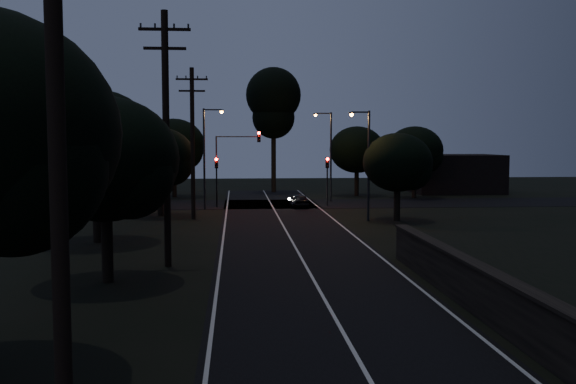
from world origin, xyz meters
TOP-DOWN VIEW (x-y plane):
  - road_surface at (0.00, 31.12)m, footprint 60.00×70.00m
  - utility_pole_near at (-6.00, -2.00)m, footprint 2.20×0.30m
  - utility_pole_mid at (-6.00, 15.00)m, footprint 2.20×0.30m
  - utility_pole_far at (-6.00, 32.00)m, footprint 2.20×0.30m
  - tree_left_b at (-7.80, 11.89)m, footprint 5.65×5.65m
  - tree_left_c at (-10.27, 21.87)m, footprint 6.51×6.51m
  - tree_left_d at (-8.32, 33.90)m, footprint 5.08×5.08m
  - tree_far_nw at (-8.79, 49.88)m, footprint 6.01×6.01m
  - tree_far_w at (-13.75, 45.86)m, footprint 7.14×7.14m
  - tree_far_ne at (9.19, 49.89)m, footprint 5.45×5.45m
  - tree_far_e at (14.19, 46.89)m, footprint 5.39×5.39m
  - tree_right_a at (8.17, 29.90)m, footprint 4.73×4.73m
  - tall_pine at (1.00, 55.00)m, footprint 5.80×5.80m
  - building_left at (-20.00, 52.00)m, footprint 10.00×8.00m
  - building_right at (20.00, 53.00)m, footprint 9.00×7.00m
  - signal_left at (-4.60, 39.99)m, footprint 0.28×0.35m
  - signal_right at (4.60, 39.99)m, footprint 0.28×0.35m
  - signal_mast at (-2.91, 39.99)m, footprint 3.70×0.35m
  - streetlight_a at (-5.31, 38.00)m, footprint 1.66×0.26m
  - streetlight_b at (5.31, 44.00)m, footprint 1.66×0.26m
  - streetlight_c at (5.83, 30.00)m, footprint 1.46×0.26m
  - car at (2.16, 39.18)m, footprint 1.52×3.35m

SIDE VIEW (x-z plane):
  - road_surface at x=0.00m, z-range 0.00..0.03m
  - car at x=2.16m, z-range 0.00..1.11m
  - building_right at x=20.00m, z-range 0.00..4.00m
  - building_left at x=-20.00m, z-range 0.00..4.40m
  - signal_left at x=-4.60m, z-range 0.79..4.89m
  - signal_right at x=4.60m, z-range 0.79..4.89m
  - tree_right_a at x=8.17m, z-range 0.89..6.90m
  - tree_left_d at x=-8.32m, z-range 0.95..7.39m
  - signal_mast at x=-2.91m, z-range 1.21..7.46m
  - streetlight_c at x=5.83m, z-range 0.60..8.10m
  - tree_far_e at x=14.19m, z-range 1.01..7.85m
  - tree_far_ne at x=9.19m, z-range 1.01..7.91m
  - streetlight_a at x=-5.31m, z-range 0.64..8.64m
  - streetlight_b at x=5.31m, z-range 0.64..8.64m
  - tree_left_b at x=-7.80m, z-range 1.07..8.25m
  - tree_far_nw at x=-8.79m, z-range 1.12..8.73m
  - tree_left_c at x=-10.27m, z-range 1.21..9.43m
  - utility_pole_far at x=-6.00m, z-range 0.23..10.73m
  - utility_pole_mid at x=-6.00m, z-range 0.24..11.24m
  - tree_far_w at x=-13.75m, z-range 1.37..10.48m
  - utility_pole_near at x=-6.00m, z-range 0.25..12.25m
  - tall_pine at x=1.00m, z-range 2.91..16.09m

